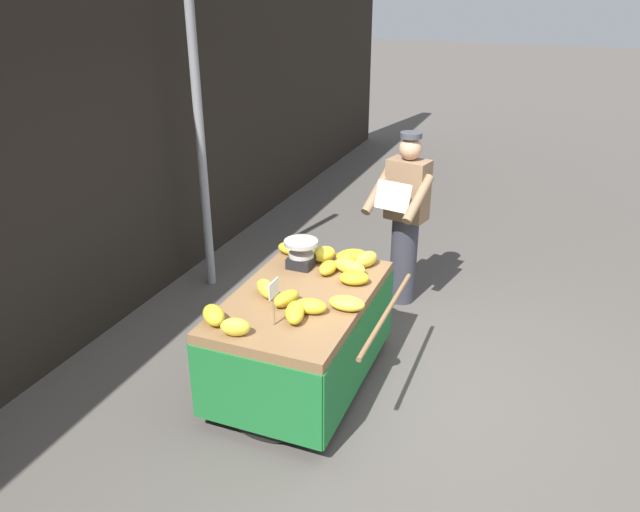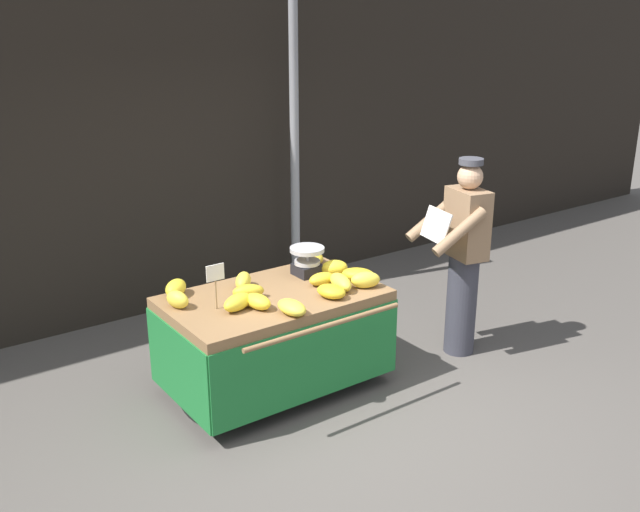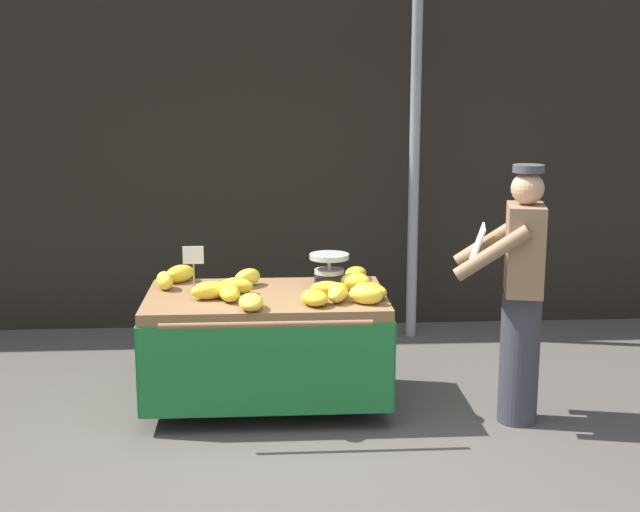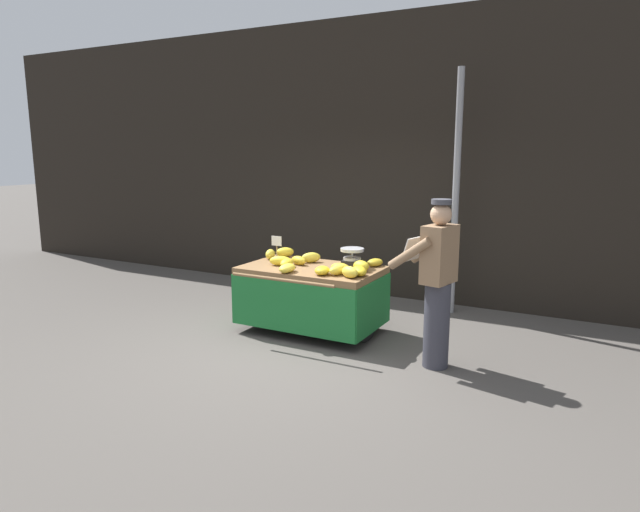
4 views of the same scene
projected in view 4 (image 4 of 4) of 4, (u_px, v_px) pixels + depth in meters
ground_plane at (287, 353)px, 6.12m from camera, size 60.00×60.00×0.00m
back_wall at (389, 160)px, 8.25m from camera, size 16.00×0.24×4.08m
street_pole at (456, 194)px, 7.35m from camera, size 0.09×0.09×3.22m
banana_cart at (311, 285)px, 6.74m from camera, size 1.65×1.19×0.80m
weighing_scale at (352, 258)px, 6.63m from camera, size 0.28×0.28×0.24m
price_sign at (277, 243)px, 6.87m from camera, size 0.14×0.01×0.34m
banana_bunch_0 at (375, 262)px, 6.73m from camera, size 0.22×0.27×0.09m
banana_bunch_1 at (311, 258)px, 6.94m from camera, size 0.24×0.27×0.13m
banana_bunch_2 at (361, 266)px, 6.45m from camera, size 0.26×0.23×0.13m
banana_bunch_3 at (270, 254)px, 7.17m from camera, size 0.16×0.23×0.13m
banana_bunch_4 at (287, 268)px, 6.39m from camera, size 0.17×0.28×0.10m
banana_bunch_5 at (339, 270)px, 6.28m from camera, size 0.19×0.32×0.12m
banana_bunch_6 at (280, 261)px, 6.76m from camera, size 0.30×0.22×0.12m
banana_bunch_7 at (350, 272)px, 6.12m from camera, size 0.26×0.22×0.13m
banana_bunch_8 at (340, 267)px, 6.45m from camera, size 0.23×0.13×0.10m
banana_bunch_9 at (287, 263)px, 6.65m from camera, size 0.17×0.26×0.11m
banana_bunch_10 at (359, 271)px, 6.22m from camera, size 0.30×0.31×0.11m
banana_bunch_11 at (322, 270)px, 6.27m from camera, size 0.23×0.28×0.10m
banana_bunch_12 at (299, 260)px, 6.81m from camera, size 0.26×0.19×0.11m
banana_bunch_13 at (285, 252)px, 7.31m from camera, size 0.27×0.27×0.13m
vendor_person at (437, 283)px, 5.59m from camera, size 0.65×0.60×1.71m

